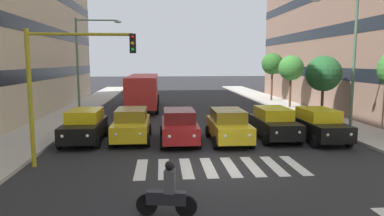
{
  "coord_description": "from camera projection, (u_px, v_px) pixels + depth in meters",
  "views": [
    {
      "loc": [
        2.32,
        13.78,
        4.23
      ],
      "look_at": [
        0.48,
        -7.4,
        1.45
      ],
      "focal_mm": 33.25,
      "sensor_mm": 36.0,
      "label": 1
    }
  ],
  "objects": [
    {
      "name": "crosswalk_markings",
      "position": [
        220.0,
        167.0,
        14.36
      ],
      "size": [
        6.75,
        2.8,
        0.01
      ],
      "color": "silver",
      "rests_on": "ground_plane"
    },
    {
      "name": "street_tree_3",
      "position": [
        272.0,
        64.0,
        37.33
      ],
      "size": [
        2.25,
        2.25,
        4.99
      ],
      "color": "#513823",
      "rests_on": "sidewalk_left"
    },
    {
      "name": "street_tree_1",
      "position": [
        323.0,
        74.0,
        25.32
      ],
      "size": [
        2.54,
        2.54,
        4.51
      ],
      "color": "#513823",
      "rests_on": "sidewalk_left"
    },
    {
      "name": "bus_behind_traffic",
      "position": [
        143.0,
        88.0,
        32.03
      ],
      "size": [
        2.78,
        10.5,
        3.0
      ],
      "color": "red",
      "rests_on": "ground_plane"
    },
    {
      "name": "car_1",
      "position": [
        274.0,
        123.0,
        19.53
      ],
      "size": [
        2.02,
        4.44,
        1.72
      ],
      "color": "black",
      "rests_on": "ground_plane"
    },
    {
      "name": "street_tree_2",
      "position": [
        291.0,
        68.0,
        31.93
      ],
      "size": [
        2.25,
        2.25,
        4.65
      ],
      "color": "#513823",
      "rests_on": "sidewalk_left"
    },
    {
      "name": "street_lamp_left",
      "position": [
        348.0,
        52.0,
        19.83
      ],
      "size": [
        2.72,
        0.28,
        7.67
      ],
      "color": "#4C6B56",
      "rests_on": "sidewalk_left"
    },
    {
      "name": "car_3",
      "position": [
        179.0,
        126.0,
        18.67
      ],
      "size": [
        2.02,
        4.44,
        1.72
      ],
      "color": "maroon",
      "rests_on": "ground_plane"
    },
    {
      "name": "street_lamp_right",
      "position": [
        85.0,
        56.0,
        26.33
      ],
      "size": [
        3.39,
        0.28,
        7.26
      ],
      "color": "#4C6B56",
      "rests_on": "sidewalk_right"
    },
    {
      "name": "traffic_light_gantry",
      "position": [
        61.0,
        75.0,
        14.04
      ],
      "size": [
        4.28,
        0.36,
        5.5
      ],
      "color": "#AD991E",
      "rests_on": "ground_plane"
    },
    {
      "name": "motorcycle_with_rider",
      "position": [
        167.0,
        193.0,
        9.73
      ],
      "size": [
        1.69,
        0.45,
        1.57
      ],
      "color": "black",
      "rests_on": "ground_plane"
    },
    {
      "name": "car_0",
      "position": [
        319.0,
        125.0,
        19.01
      ],
      "size": [
        2.02,
        4.44,
        1.72
      ],
      "color": "black",
      "rests_on": "ground_plane"
    },
    {
      "name": "ground_plane",
      "position": [
        220.0,
        167.0,
        14.36
      ],
      "size": [
        180.0,
        180.0,
        0.0
      ],
      "primitive_type": "plane",
      "color": "#262628"
    },
    {
      "name": "car_4",
      "position": [
        132.0,
        124.0,
        19.08
      ],
      "size": [
        2.02,
        4.44,
        1.72
      ],
      "color": "gold",
      "rests_on": "ground_plane"
    },
    {
      "name": "car_5",
      "position": [
        85.0,
        126.0,
        18.71
      ],
      "size": [
        2.02,
        4.44,
        1.72
      ],
      "color": "black",
      "rests_on": "ground_plane"
    },
    {
      "name": "car_2",
      "position": [
        228.0,
        126.0,
        18.75
      ],
      "size": [
        2.02,
        4.44,
        1.72
      ],
      "color": "gold",
      "rests_on": "ground_plane"
    }
  ]
}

